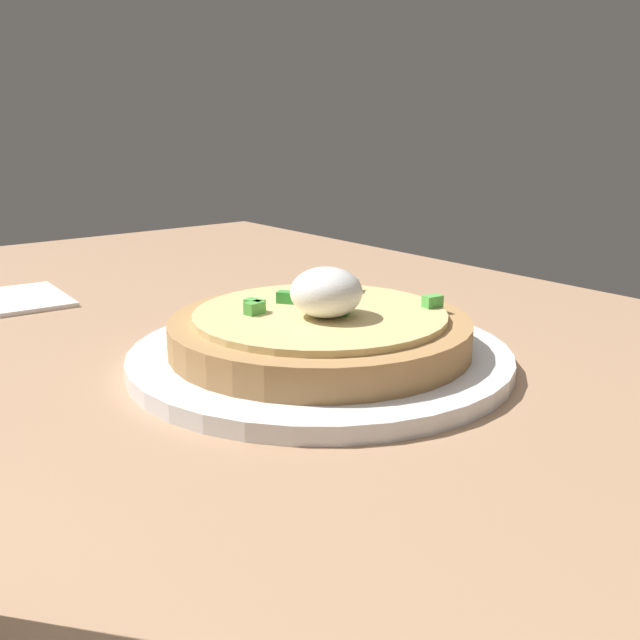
# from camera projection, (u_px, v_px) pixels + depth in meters

# --- Properties ---
(dining_table) EXTENTS (1.16, 0.80, 0.02)m
(dining_table) POSITION_uv_depth(u_px,v_px,m) (215.00, 380.00, 0.49)
(dining_table) COLOR tan
(dining_table) RESTS_ON ground
(plate) EXTENTS (0.26, 0.26, 0.01)m
(plate) POSITION_uv_depth(u_px,v_px,m) (320.00, 357.00, 0.49)
(plate) COLOR white
(plate) RESTS_ON dining_table
(pizza) EXTENTS (0.20, 0.20, 0.06)m
(pizza) POSITION_uv_depth(u_px,v_px,m) (320.00, 328.00, 0.48)
(pizza) COLOR #AE814E
(pizza) RESTS_ON plate
(napkin) EXTENTS (0.11, 0.11, 0.00)m
(napkin) POSITION_uv_depth(u_px,v_px,m) (3.00, 301.00, 0.65)
(napkin) COLOR white
(napkin) RESTS_ON dining_table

